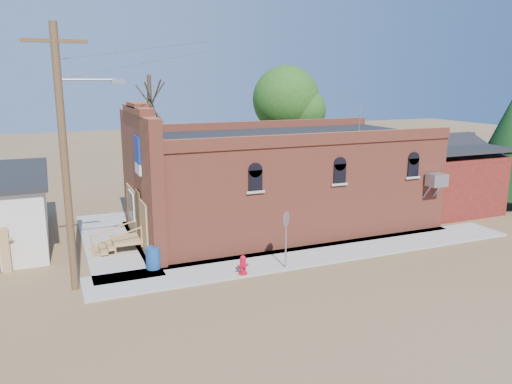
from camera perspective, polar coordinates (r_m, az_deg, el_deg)
name	(u,v)px	position (r m, az deg, el deg)	size (l,w,h in m)	color
ground	(298,267)	(19.88, 4.82, -8.57)	(120.00, 120.00, 0.00)	brown
sidewalk_south	(320,254)	(21.29, 7.31, -7.06)	(19.00, 2.20, 0.08)	#9E9991
sidewalk_west	(113,241)	(23.62, -15.99, -5.46)	(2.60, 10.00, 0.08)	#9E9991
brick_bar	(277,181)	(24.67, 2.43, 1.32)	(16.40, 7.97, 6.30)	#A84A33
red_shed	(434,169)	(30.16, 19.65, 2.54)	(5.40, 6.40, 4.30)	maroon
utility_pole	(66,155)	(17.76, -20.91, 4.02)	(3.12, 0.26, 9.00)	#4D331F
tree_bare_near	(150,102)	(29.95, -12.02, 10.05)	(2.80, 2.80, 7.65)	#403424
tree_leafy	(286,100)	(33.31, 3.44, 10.48)	(4.40, 4.40, 8.15)	#403424
evergreen_tree	(510,143)	(31.80, 27.03, 5.01)	(3.60, 3.60, 6.50)	#403424
fire_hydrant	(243,265)	(18.81, -1.50, -8.33)	(0.42, 0.39, 0.75)	#B40A21
stop_sign	(286,224)	(19.05, 3.46, -3.71)	(0.48, 0.46, 2.27)	#97979D
trash_barrel	(153,258)	(19.74, -11.68, -7.38)	(0.56, 0.56, 0.86)	navy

